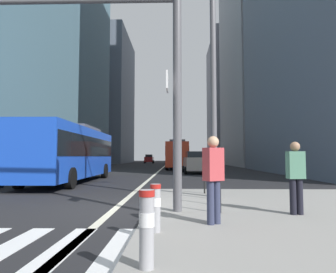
{
  "coord_description": "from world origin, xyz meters",
  "views": [
    {
      "loc": [
        1.74,
        -8.73,
        1.5
      ],
      "look_at": [
        0.62,
        34.83,
        4.39
      ],
      "focal_mm": 32.33,
      "sensor_mm": 36.0,
      "label": 1
    }
  ],
  "objects_px": {
    "city_bus_red_distant": "(178,155)",
    "street_lamp_post": "(213,48)",
    "bollard_left": "(156,205)",
    "city_bus_red_receding": "(178,154)",
    "city_bus_blue_oncoming": "(71,151)",
    "pedestrian_walking": "(213,175)",
    "car_receding_far": "(195,162)",
    "traffic_signal_gantry": "(91,54)",
    "car_oncoming_mid": "(149,159)",
    "pedestrian_far": "(296,174)",
    "bollard_front": "(147,225)",
    "car_receding_near": "(182,159)"
  },
  "relations": [
    {
      "from": "city_bus_blue_oncoming",
      "to": "pedestrian_walking",
      "type": "height_order",
      "value": "city_bus_blue_oncoming"
    },
    {
      "from": "traffic_signal_gantry",
      "to": "bollard_front",
      "type": "bearing_deg",
      "value": -64.44
    },
    {
      "from": "city_bus_red_receding",
      "to": "traffic_signal_gantry",
      "type": "bearing_deg",
      "value": -94.74
    },
    {
      "from": "car_oncoming_mid",
      "to": "bollard_left",
      "type": "bearing_deg",
      "value": -84.84
    },
    {
      "from": "street_lamp_post",
      "to": "city_bus_red_distant",
      "type": "bearing_deg",
      "value": 91.13
    },
    {
      "from": "car_oncoming_mid",
      "to": "bollard_left",
      "type": "distance_m",
      "value": 61.72
    },
    {
      "from": "bollard_front",
      "to": "car_oncoming_mid",
      "type": "bearing_deg",
      "value": 95.02
    },
    {
      "from": "city_bus_blue_oncoming",
      "to": "car_receding_near",
      "type": "xyz_separation_m",
      "value": [
        7.49,
        50.39,
        -0.85
      ]
    },
    {
      "from": "city_bus_red_receding",
      "to": "car_receding_far",
      "type": "distance_m",
      "value": 10.09
    },
    {
      "from": "city_bus_red_distant",
      "to": "street_lamp_post",
      "type": "distance_m",
      "value": 46.7
    },
    {
      "from": "traffic_signal_gantry",
      "to": "pedestrian_walking",
      "type": "bearing_deg",
      "value": -25.11
    },
    {
      "from": "city_bus_red_distant",
      "to": "bollard_front",
      "type": "relative_size",
      "value": 12.11
    },
    {
      "from": "pedestrian_walking",
      "to": "pedestrian_far",
      "type": "distance_m",
      "value": 2.31
    },
    {
      "from": "city_bus_red_receding",
      "to": "traffic_signal_gantry",
      "type": "height_order",
      "value": "traffic_signal_gantry"
    },
    {
      "from": "car_oncoming_mid",
      "to": "bollard_front",
      "type": "distance_m",
      "value": 63.49
    },
    {
      "from": "car_receding_near",
      "to": "city_bus_blue_oncoming",
      "type": "bearing_deg",
      "value": -98.46
    },
    {
      "from": "bollard_front",
      "to": "pedestrian_far",
      "type": "distance_m",
      "value": 4.73
    },
    {
      "from": "pedestrian_walking",
      "to": "pedestrian_far",
      "type": "bearing_deg",
      "value": 26.92
    },
    {
      "from": "street_lamp_post",
      "to": "bollard_front",
      "type": "xyz_separation_m",
      "value": [
        -1.66,
        -6.59,
        -4.61
      ]
    },
    {
      "from": "city_bus_red_distant",
      "to": "traffic_signal_gantry",
      "type": "height_order",
      "value": "traffic_signal_gantry"
    },
    {
      "from": "city_bus_red_distant",
      "to": "pedestrian_walking",
      "type": "xyz_separation_m",
      "value": [
        0.37,
        -50.71,
        -0.7
      ]
    },
    {
      "from": "city_bus_blue_oncoming",
      "to": "street_lamp_post",
      "type": "bearing_deg",
      "value": -44.06
    },
    {
      "from": "bollard_front",
      "to": "traffic_signal_gantry",
      "type": "bearing_deg",
      "value": 115.56
    },
    {
      "from": "car_receding_far",
      "to": "traffic_signal_gantry",
      "type": "xyz_separation_m",
      "value": [
        -3.88,
        -19.48,
        3.14
      ]
    },
    {
      "from": "city_bus_blue_oncoming",
      "to": "pedestrian_walking",
      "type": "relative_size",
      "value": 6.29
    },
    {
      "from": "street_lamp_post",
      "to": "pedestrian_walking",
      "type": "xyz_separation_m",
      "value": [
        -0.54,
        -4.15,
        -4.15
      ]
    },
    {
      "from": "bollard_left",
      "to": "city_bus_red_receding",
      "type": "bearing_deg",
      "value": 88.86
    },
    {
      "from": "bollard_front",
      "to": "pedestrian_far",
      "type": "xyz_separation_m",
      "value": [
        3.18,
        3.49,
        0.42
      ]
    },
    {
      "from": "car_receding_far",
      "to": "bollard_front",
      "type": "xyz_separation_m",
      "value": [
        -2.05,
        -23.31,
        -0.32
      ]
    },
    {
      "from": "traffic_signal_gantry",
      "to": "bollard_left",
      "type": "bearing_deg",
      "value": -48.34
    },
    {
      "from": "city_bus_red_distant",
      "to": "car_receding_near",
      "type": "relative_size",
      "value": 2.67
    },
    {
      "from": "city_bus_red_distant",
      "to": "pedestrian_far",
      "type": "bearing_deg",
      "value": -87.2
    },
    {
      "from": "bollard_front",
      "to": "pedestrian_walking",
      "type": "relative_size",
      "value": 0.53
    },
    {
      "from": "car_receding_near",
      "to": "pedestrian_far",
      "type": "xyz_separation_m",
      "value": [
        1.44,
        -60.67,
        0.11
      ]
    },
    {
      "from": "city_bus_red_distant",
      "to": "car_receding_far",
      "type": "bearing_deg",
      "value": -87.5
    },
    {
      "from": "pedestrian_walking",
      "to": "car_receding_near",
      "type": "bearing_deg",
      "value": 89.43
    },
    {
      "from": "pedestrian_walking",
      "to": "pedestrian_far",
      "type": "height_order",
      "value": "pedestrian_walking"
    },
    {
      "from": "car_oncoming_mid",
      "to": "pedestrian_walking",
      "type": "distance_m",
      "value": 61.17
    },
    {
      "from": "bollard_front",
      "to": "bollard_left",
      "type": "bearing_deg",
      "value": 90.37
    },
    {
      "from": "pedestrian_walking",
      "to": "city_bus_red_receding",
      "type": "bearing_deg",
      "value": 90.93
    },
    {
      "from": "bollard_left",
      "to": "pedestrian_far",
      "type": "relative_size",
      "value": 0.5
    },
    {
      "from": "car_receding_near",
      "to": "bollard_front",
      "type": "height_order",
      "value": "car_receding_near"
    },
    {
      "from": "car_receding_near",
      "to": "pedestrian_far",
      "type": "bearing_deg",
      "value": -88.64
    },
    {
      "from": "car_receding_far",
      "to": "bollard_left",
      "type": "relative_size",
      "value": 5.43
    },
    {
      "from": "traffic_signal_gantry",
      "to": "city_bus_blue_oncoming",
      "type": "bearing_deg",
      "value": 111.57
    },
    {
      "from": "car_receding_far",
      "to": "bollard_left",
      "type": "xyz_separation_m",
      "value": [
        -2.06,
        -21.53,
        -0.37
      ]
    },
    {
      "from": "city_bus_blue_oncoming",
      "to": "car_receding_far",
      "type": "bearing_deg",
      "value": 50.7
    },
    {
      "from": "bollard_left",
      "to": "pedestrian_walking",
      "type": "xyz_separation_m",
      "value": [
        1.13,
        0.66,
        0.51
      ]
    },
    {
      "from": "bollard_front",
      "to": "city_bus_red_distant",
      "type": "bearing_deg",
      "value": 89.2
    },
    {
      "from": "car_receding_far",
      "to": "bollard_front",
      "type": "bearing_deg",
      "value": -95.02
    }
  ]
}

